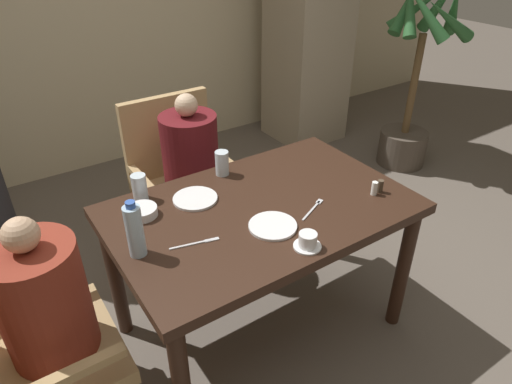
{
  "coord_description": "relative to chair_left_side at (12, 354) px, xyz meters",
  "views": [
    {
      "loc": [
        -0.98,
        -1.41,
        1.91
      ],
      "look_at": [
        0.0,
        0.04,
        0.82
      ],
      "focal_mm": 32.0,
      "sensor_mm": 36.0,
      "label": 1
    }
  ],
  "objects": [
    {
      "name": "potted_palm",
      "position": [
        3.18,
        0.85,
        0.12
      ],
      "size": [
        0.64,
        0.66,
        1.58
      ],
      "color": "#4C4238",
      "rests_on": "ground_plane"
    },
    {
      "name": "diner_in_far_chair",
      "position": [
        1.11,
        0.71,
        0.03
      ],
      "size": [
        0.32,
        0.32,
        1.08
      ],
      "color": "#5B1419",
      "rests_on": "ground_plane"
    },
    {
      "name": "glass_tall_mid",
      "position": [
        1.11,
        0.35,
        0.31
      ],
      "size": [
        0.07,
        0.07,
        0.13
      ],
      "color": "silver",
      "rests_on": "dining_table"
    },
    {
      "name": "pepper_shaker",
      "position": [
        1.64,
        -0.21,
        0.28
      ],
      "size": [
        0.03,
        0.03,
        0.06
      ],
      "color": "#4C3D2D",
      "rests_on": "dining_table"
    },
    {
      "name": "diner_in_left_chair",
      "position": [
        0.15,
        0.0,
        0.02
      ],
      "size": [
        0.32,
        0.32,
        1.07
      ],
      "color": "maroon",
      "rests_on": "ground_plane"
    },
    {
      "name": "glass_tall_near",
      "position": [
        0.68,
        0.36,
        0.31
      ],
      "size": [
        0.07,
        0.07,
        0.13
      ],
      "color": "silver",
      "rests_on": "dining_table"
    },
    {
      "name": "knife_beside_plate",
      "position": [
        0.74,
        -0.08,
        0.25
      ],
      "size": [
        0.2,
        0.06,
        0.0
      ],
      "color": "silver",
      "rests_on": "dining_table"
    },
    {
      "name": "chair_far_side",
      "position": [
        1.11,
        0.87,
        0.0
      ],
      "size": [
        0.56,
        0.56,
        0.98
      ],
      "color": "tan",
      "rests_on": "ground_plane"
    },
    {
      "name": "teacup_with_saucer",
      "position": [
        1.09,
        -0.35,
        0.27
      ],
      "size": [
        0.11,
        0.11,
        0.07
      ],
      "color": "white",
      "rests_on": "dining_table"
    },
    {
      "name": "bowl_small",
      "position": [
        0.63,
        0.23,
        0.26
      ],
      "size": [
        0.14,
        0.14,
        0.04
      ],
      "color": "white",
      "rests_on": "dining_table"
    },
    {
      "name": "ground_plane",
      "position": [
        1.11,
        0.0,
        -0.52
      ],
      "size": [
        16.0,
        16.0,
        0.0
      ],
      "primitive_type": "plane",
      "color": "#60564C"
    },
    {
      "name": "fork_beside_plate",
      "position": [
        1.29,
        -0.15,
        0.25
      ],
      "size": [
        0.18,
        0.1,
        0.0
      ],
      "color": "silver",
      "rests_on": "dining_table"
    },
    {
      "name": "plate_main_left",
      "position": [
        1.05,
        -0.16,
        0.25
      ],
      "size": [
        0.21,
        0.21,
        0.01
      ],
      "color": "white",
      "rests_on": "dining_table"
    },
    {
      "name": "chair_left_side",
      "position": [
        0.0,
        0.0,
        0.0
      ],
      "size": [
        0.56,
        0.56,
        0.98
      ],
      "color": "tan",
      "rests_on": "ground_plane"
    },
    {
      "name": "dining_table",
      "position": [
        1.11,
        0.0,
        0.15
      ],
      "size": [
        1.35,
        0.87,
        0.77
      ],
      "color": "#331E14",
      "rests_on": "ground_plane"
    },
    {
      "name": "plate_main_right",
      "position": [
        0.88,
        0.21,
        0.25
      ],
      "size": [
        0.21,
        0.21,
        0.01
      ],
      "color": "white",
      "rests_on": "dining_table"
    },
    {
      "name": "salt_shaker",
      "position": [
        1.6,
        -0.21,
        0.28
      ],
      "size": [
        0.03,
        0.03,
        0.07
      ],
      "color": "white",
      "rests_on": "dining_table"
    },
    {
      "name": "water_bottle",
      "position": [
        0.52,
        -0.01,
        0.36
      ],
      "size": [
        0.07,
        0.07,
        0.24
      ],
      "color": "silver",
      "rests_on": "dining_table"
    }
  ]
}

